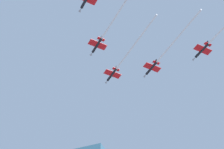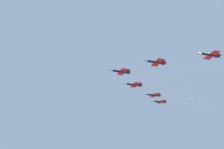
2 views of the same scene
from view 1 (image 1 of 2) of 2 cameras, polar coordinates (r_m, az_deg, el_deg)
jet_lead at (r=168.86m, az=1.92°, el=2.57°), size 33.43×38.49×2.60m
jet_port_inner at (r=153.90m, az=0.26°, el=9.24°), size 40.89×47.12×2.60m
jet_starboard_inner at (r=167.38m, az=8.73°, el=3.51°), size 31.80×36.60×2.60m
jet_starboard_outer at (r=164.55m, az=17.84°, el=7.02°), size 35.41×40.78×2.60m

